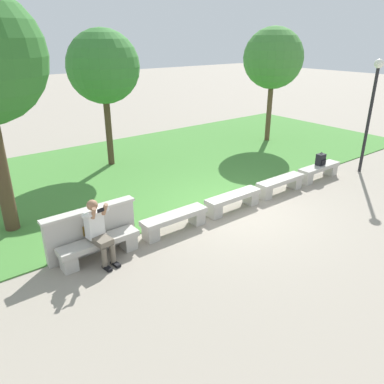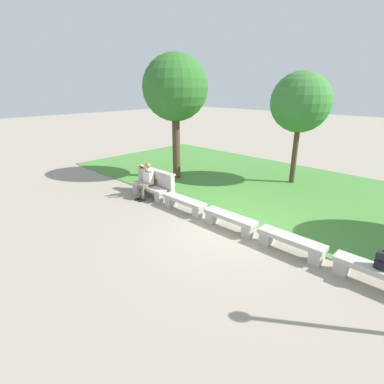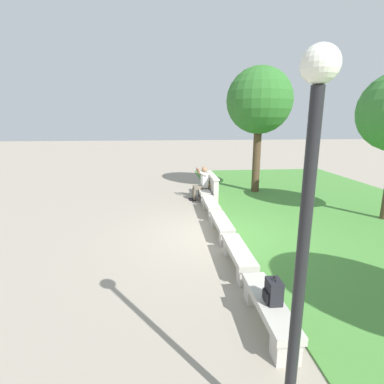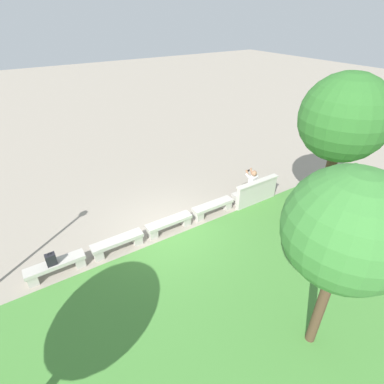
{
  "view_description": "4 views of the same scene",
  "coord_description": "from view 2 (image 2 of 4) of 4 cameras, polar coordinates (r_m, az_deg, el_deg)",
  "views": [
    {
      "loc": [
        -6.37,
        -6.4,
        4.28
      ],
      "look_at": [
        -1.48,
        -0.14,
        0.94
      ],
      "focal_mm": 35.0,
      "sensor_mm": 36.0,
      "label": 1
    },
    {
      "loc": [
        4.72,
        -6.4,
        3.95
      ],
      "look_at": [
        -0.97,
        -0.57,
        1.05
      ],
      "focal_mm": 28.0,
      "sensor_mm": 36.0,
      "label": 2
    },
    {
      "loc": [
        7.66,
        -1.55,
        3.1
      ],
      "look_at": [
        -1.46,
        -0.68,
        0.89
      ],
      "focal_mm": 28.0,
      "sensor_mm": 36.0,
      "label": 3
    },
    {
      "loc": [
        3.83,
        7.46,
        6.72
      ],
      "look_at": [
        -1.23,
        -0.44,
        0.96
      ],
      "focal_mm": 28.0,
      "sensor_mm": 36.0,
      "label": 4
    }
  ],
  "objects": [
    {
      "name": "bench_near",
      "position": [
        9.91,
        -1.5,
        -2.11
      ],
      "size": [
        1.68,
        0.4,
        0.45
      ],
      "color": "#B7B2A8",
      "rests_on": "ground"
    },
    {
      "name": "bench_main",
      "position": [
        11.26,
        -8.23,
        0.4
      ],
      "size": [
        1.68,
        0.4,
        0.45
      ],
      "color": "#B7B2A8",
      "rests_on": "ground"
    },
    {
      "name": "bench_end",
      "position": [
        7.43,
        31.69,
        -13.18
      ],
      "size": [
        1.68,
        0.4,
        0.45
      ],
      "color": "#B7B2A8",
      "rests_on": "ground"
    },
    {
      "name": "bench_far",
      "position": [
        7.9,
        18.3,
        -9.11
      ],
      "size": [
        1.68,
        0.4,
        0.45
      ],
      "color": "#B7B2A8",
      "rests_on": "ground"
    },
    {
      "name": "ground_plane",
      "position": [
        8.88,
        7.13,
        -7.0
      ],
      "size": [
        80.0,
        80.0,
        0.0
      ],
      "primitive_type": "plane",
      "color": "gray"
    },
    {
      "name": "person_photographer",
      "position": [
        11.1,
        -8.73,
        2.51
      ],
      "size": [
        0.51,
        0.75,
        1.32
      ],
      "color": "black",
      "rests_on": "ground"
    },
    {
      "name": "bench_mid",
      "position": [
        8.76,
        7.21,
        -5.29
      ],
      "size": [
        1.68,
        0.4,
        0.45
      ],
      "color": "#B7B2A8",
      "rests_on": "ground"
    },
    {
      "name": "backrest_wall_with_plaque",
      "position": [
        11.38,
        -6.94,
        1.87
      ],
      "size": [
        2.0,
        0.24,
        1.01
      ],
      "color": "#B7B2A8",
      "rests_on": "ground"
    },
    {
      "name": "tree_right_background",
      "position": [
        13.06,
        -3.21,
        19.08
      ],
      "size": [
        2.72,
        2.72,
        5.24
      ],
      "color": "#4C3826",
      "rests_on": "ground"
    },
    {
      "name": "backpack",
      "position": [
        7.29,
        32.65,
        -10.97
      ],
      "size": [
        0.28,
        0.24,
        0.43
      ],
      "color": "black",
      "rests_on": "bench_end"
    },
    {
      "name": "tree_behind_wall",
      "position": [
        13.05,
        19.99,
        15.7
      ],
      "size": [
        2.36,
        2.36,
        4.52
      ],
      "color": "#4C3826",
      "rests_on": "ground"
    },
    {
      "name": "grass_strip",
      "position": [
        12.41,
        19.57,
        -0.08
      ],
      "size": [
        21.25,
        8.0,
        0.03
      ],
      "primitive_type": "cube",
      "color": "#478438",
      "rests_on": "ground"
    }
  ]
}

